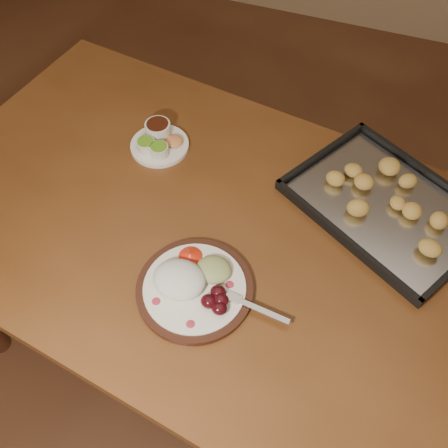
% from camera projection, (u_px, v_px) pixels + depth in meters
% --- Properties ---
extents(ground, '(4.00, 4.00, 0.00)m').
position_uv_depth(ground, '(204.00, 293.00, 1.95)').
color(ground, brown).
rests_on(ground, ground).
extents(dining_table, '(1.62, 1.12, 0.75)m').
position_uv_depth(dining_table, '(210.00, 245.00, 1.29)').
color(dining_table, brown).
rests_on(dining_table, ground).
extents(dinner_plate, '(0.35, 0.26, 0.06)m').
position_uv_depth(dinner_plate, '(193.00, 284.00, 1.10)').
color(dinner_plate, black).
rests_on(dinner_plate, dining_table).
extents(condiment_saucer, '(0.16, 0.16, 0.05)m').
position_uv_depth(condiment_saucer, '(158.00, 141.00, 1.35)').
color(condiment_saucer, white).
rests_on(condiment_saucer, dining_table).
extents(baking_tray, '(0.55, 0.51, 0.05)m').
position_uv_depth(baking_tray, '(386.00, 204.00, 1.23)').
color(baking_tray, black).
rests_on(baking_tray, dining_table).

